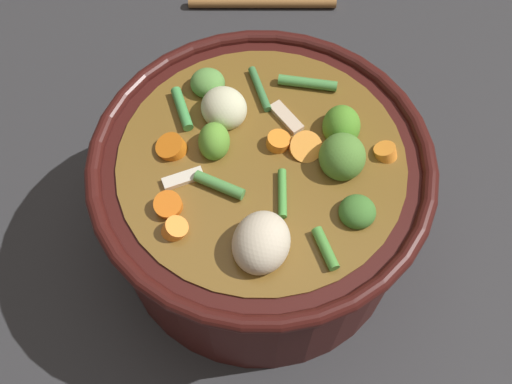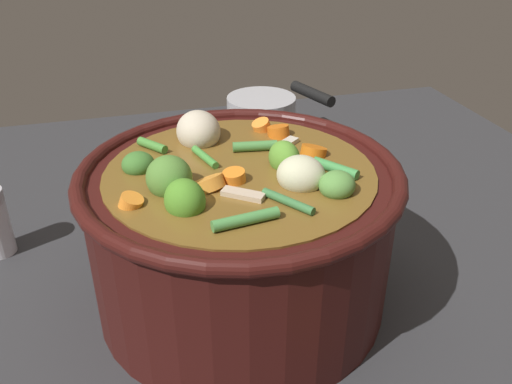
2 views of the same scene
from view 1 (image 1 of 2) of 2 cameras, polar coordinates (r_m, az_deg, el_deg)
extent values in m
plane|color=#2D2D30|center=(0.61, 0.44, -4.11)|extent=(1.10, 1.10, 0.00)
cylinder|color=#38110F|center=(0.55, 0.49, -0.86)|extent=(0.29, 0.29, 0.14)
torus|color=#38110F|center=(0.48, 0.55, 3.23)|extent=(0.30, 0.30, 0.01)
cylinder|color=brown|center=(0.54, 0.49, -0.58)|extent=(0.25, 0.25, 0.14)
ellipsoid|color=#5B9631|center=(0.48, -4.41, 4.63)|extent=(0.04, 0.04, 0.03)
ellipsoid|color=#518334|center=(0.48, 8.63, 3.51)|extent=(0.05, 0.05, 0.04)
ellipsoid|color=#589141|center=(0.53, -4.87, 10.83)|extent=(0.04, 0.04, 0.02)
ellipsoid|color=#3E752E|center=(0.46, 10.11, -1.96)|extent=(0.03, 0.03, 0.02)
ellipsoid|color=#4E8D28|center=(0.50, 8.54, 6.54)|extent=(0.04, 0.04, 0.04)
cylinder|color=orange|center=(0.49, 4.94, 4.46)|extent=(0.04, 0.04, 0.02)
cylinder|color=orange|center=(0.45, -8.16, -3.77)|extent=(0.03, 0.02, 0.02)
cylinder|color=orange|center=(0.50, 12.84, 3.85)|extent=(0.03, 0.03, 0.02)
cylinder|color=orange|center=(0.49, 2.21, 4.93)|extent=(0.03, 0.03, 0.02)
cylinder|color=orange|center=(0.49, -8.43, 4.35)|extent=(0.04, 0.04, 0.02)
cylinder|color=orange|center=(0.46, -8.74, -1.40)|extent=(0.03, 0.03, 0.02)
ellipsoid|color=beige|center=(0.43, 0.53, -5.09)|extent=(0.05, 0.05, 0.04)
ellipsoid|color=beige|center=(0.51, -3.23, 8.38)|extent=(0.06, 0.06, 0.03)
cylinder|color=#498E45|center=(0.53, 5.18, 10.84)|extent=(0.05, 0.02, 0.01)
cylinder|color=#498942|center=(0.46, -3.70, 0.70)|extent=(0.04, 0.02, 0.01)
cylinder|color=#39723C|center=(0.52, 0.37, 10.30)|extent=(0.03, 0.04, 0.01)
cylinder|color=#46923B|center=(0.46, 2.65, -0.12)|extent=(0.02, 0.04, 0.01)
cylinder|color=#478A36|center=(0.44, 6.97, -5.64)|extent=(0.03, 0.03, 0.01)
cylinder|color=#408F46|center=(0.51, -7.43, 8.28)|extent=(0.03, 0.04, 0.01)
cube|color=beige|center=(0.51, 3.05, 7.47)|extent=(0.04, 0.03, 0.01)
cube|color=beige|center=(0.47, -7.32, 1.35)|extent=(0.03, 0.03, 0.01)
ellipsoid|color=olive|center=(0.73, 0.67, 12.39)|extent=(0.08, 0.06, 0.02)
cylinder|color=olive|center=(0.81, 0.63, 18.44)|extent=(0.20, 0.07, 0.01)
camera|label=2|loc=(0.70, 25.40, 41.43)|focal=37.73mm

